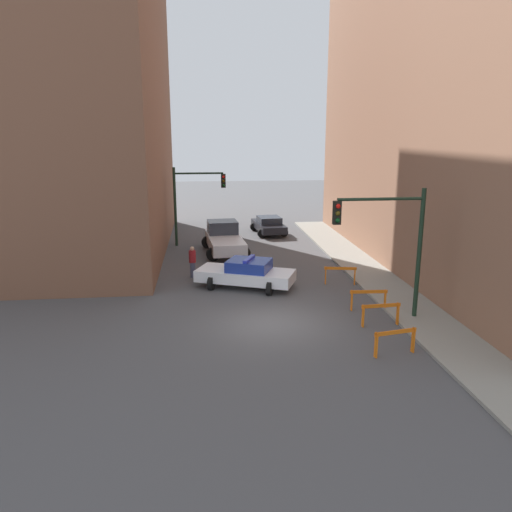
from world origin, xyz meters
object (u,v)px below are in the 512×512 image
object	(u,v)px
parked_car_near	(269,225)
barrier_mid	(381,311)
pedestrian_crossing	(193,261)
barrier_corner	(340,272)
traffic_light_near	(392,234)
white_truck	(224,239)
barrier_front	(395,338)
traffic_light_far	(192,195)
police_car	(246,273)
barrier_back	(369,296)

from	to	relation	value
parked_car_near	barrier_mid	bearing A→B (deg)	-89.92
pedestrian_crossing	barrier_mid	bearing A→B (deg)	171.28
barrier_corner	parked_car_near	bearing A→B (deg)	98.08
traffic_light_near	white_truck	world-z (taller)	traffic_light_near
barrier_front	barrier_mid	xyz separation A→B (m)	(0.44, 2.62, 0.00)
white_truck	barrier_mid	xyz separation A→B (m)	(5.54, -12.95, -0.29)
traffic_light_far	barrier_corner	size ratio (longest dim) A/B	3.28
barrier_corner	police_car	bearing A→B (deg)	-179.91
white_truck	barrier_back	size ratio (longest dim) A/B	3.46
white_truck	pedestrian_crossing	size ratio (longest dim) A/B	3.34
parked_car_near	barrier_mid	xyz separation A→B (m)	(1.96, -18.68, -0.06)
barrier_corner	pedestrian_crossing	bearing A→B (deg)	164.44
pedestrian_crossing	barrier_corner	size ratio (longest dim) A/B	1.05
barrier_mid	barrier_back	distance (m)	1.76
police_car	barrier_front	world-z (taller)	police_car
police_car	pedestrian_crossing	world-z (taller)	pedestrian_crossing
traffic_light_far	parked_car_near	world-z (taller)	traffic_light_far
barrier_corner	white_truck	bearing A→B (deg)	126.33
traffic_light_near	traffic_light_far	size ratio (longest dim) A/B	1.00
police_car	white_truck	world-z (taller)	white_truck
white_truck	barrier_front	size ratio (longest dim) A/B	3.51
police_car	barrier_corner	size ratio (longest dim) A/B	3.19
traffic_light_far	barrier_back	size ratio (longest dim) A/B	3.25
white_truck	parked_car_near	world-z (taller)	white_truck
barrier_front	barrier_back	world-z (taller)	same
police_car	barrier_mid	bearing A→B (deg)	-116.61
traffic_light_near	barrier_corner	distance (m)	5.76
white_truck	pedestrian_crossing	xyz separation A→B (m)	(-1.89, -5.36, -0.04)
barrier_corner	barrier_back	bearing A→B (deg)	-87.13
barrier_back	parked_car_near	bearing A→B (deg)	96.92
barrier_front	barrier_corner	bearing A→B (deg)	87.59
police_car	barrier_back	world-z (taller)	police_car
traffic_light_far	white_truck	size ratio (longest dim) A/B	0.94
white_truck	barrier_mid	world-z (taller)	white_truck
white_truck	traffic_light_near	bearing A→B (deg)	-68.63
white_truck	police_car	bearing A→B (deg)	-88.95
police_car	barrier_corner	world-z (taller)	police_car
traffic_light_near	barrier_corner	bearing A→B (deg)	96.73
traffic_light_near	barrier_mid	size ratio (longest dim) A/B	3.25
police_car	pedestrian_crossing	xyz separation A→B (m)	(-2.63, 2.05, 0.14)
traffic_light_near	pedestrian_crossing	distance (m)	10.88
barrier_front	barrier_mid	size ratio (longest dim) A/B	0.99
pedestrian_crossing	barrier_back	distance (m)	9.52
barrier_back	traffic_light_near	bearing A→B (deg)	-71.16
traffic_light_near	parked_car_near	xyz separation A→B (m)	(-2.45, 18.07, -2.86)
police_car	pedestrian_crossing	distance (m)	3.34
traffic_light_far	pedestrian_crossing	bearing A→B (deg)	-89.16
traffic_light_near	white_truck	bearing A→B (deg)	116.04
parked_car_near	barrier_back	xyz separation A→B (m)	(2.06, -16.93, -0.06)
barrier_back	police_car	bearing A→B (deg)	142.35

